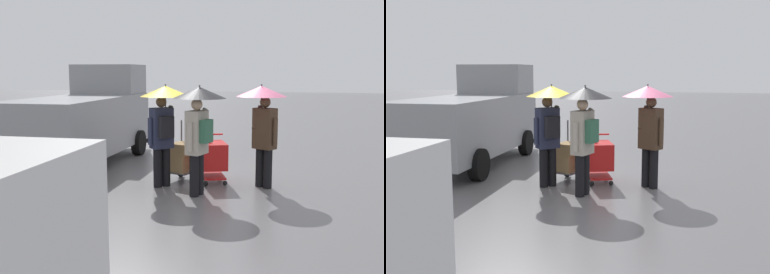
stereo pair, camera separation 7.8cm
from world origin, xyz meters
The scene contains 8 objects.
ground_plane centered at (0.00, 0.00, 0.00)m, with size 90.00×90.00×0.00m, color slate.
slush_patch_near_cluster centered at (4.64, -0.23, 0.00)m, with size 1.39×1.39×0.01m, color #ADAFB5.
cargo_van_parked_right centered at (3.80, -1.47, 1.18)m, with size 2.34×5.40×2.60m.
shopping_cart_vendor centered at (0.14, -0.12, 0.57)m, with size 0.80×0.96×1.04m.
hand_dolly_boxes centered at (0.81, -0.11, 0.51)m, with size 0.70×0.82×1.32m.
pedestrian_pink_side centered at (-0.93, 0.03, 1.58)m, with size 1.04×1.04×2.15m.
pedestrian_black_side centered at (1.07, 0.45, 1.57)m, with size 1.04×1.04×2.15m.
pedestrian_white_side centered at (0.22, 0.93, 1.57)m, with size 1.04×1.04×2.15m.
Camera 1 is at (-1.69, 9.33, 2.39)m, focal length 42.20 mm.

